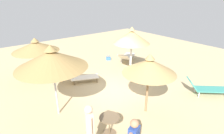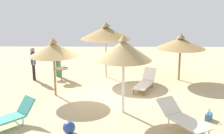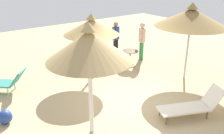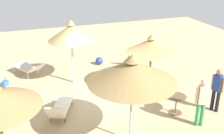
# 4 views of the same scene
# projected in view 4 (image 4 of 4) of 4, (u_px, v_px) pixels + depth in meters

# --- Properties ---
(ground) EXTENTS (24.00, 24.00, 0.10)m
(ground) POSITION_uv_depth(u_px,v_px,m) (101.00, 98.00, 11.34)
(ground) COLOR tan
(parasol_umbrella_far_right) EXTENTS (2.00, 2.00, 2.89)m
(parasol_umbrella_far_right) POSITION_uv_depth(u_px,v_px,m) (71.00, 33.00, 11.76)
(parasol_umbrella_far_right) COLOR white
(parasol_umbrella_far_right) RESTS_ON ground
(parasol_umbrella_far_left) EXTENTS (2.05, 2.05, 2.50)m
(parasol_umbrella_far_left) POSITION_uv_depth(u_px,v_px,m) (151.00, 46.00, 11.16)
(parasol_umbrella_far_left) COLOR olive
(parasol_umbrella_far_left) RESTS_ON ground
(parasol_umbrella_back) EXTENTS (2.60, 2.60, 2.87)m
(parasol_umbrella_back) POSITION_uv_depth(u_px,v_px,m) (132.00, 72.00, 7.87)
(parasol_umbrella_back) COLOR #B2B2B7
(parasol_umbrella_back) RESTS_ON ground
(lounge_chair_edge) EXTENTS (1.70, 1.80, 0.84)m
(lounge_chair_edge) POSITION_uv_depth(u_px,v_px,m) (138.00, 55.00, 14.81)
(lounge_chair_edge) COLOR teal
(lounge_chair_edge) RESTS_ON ground
(lounge_chair_near_right) EXTENTS (1.24, 1.88, 0.85)m
(lounge_chair_near_right) POSITION_uv_depth(u_px,v_px,m) (60.00, 108.00, 9.83)
(lounge_chair_near_right) COLOR silver
(lounge_chair_near_right) RESTS_ON ground
(lounge_chair_near_left) EXTENTS (1.55, 2.04, 0.81)m
(lounge_chair_near_left) POSITION_uv_depth(u_px,v_px,m) (29.00, 67.00, 13.15)
(lounge_chair_near_left) COLOR silver
(lounge_chair_near_left) RESTS_ON ground
(person_standing_center) EXTENTS (0.43, 0.30, 1.74)m
(person_standing_center) POSITION_uv_depth(u_px,v_px,m) (202.00, 100.00, 9.13)
(person_standing_center) COLOR #338C4C
(person_standing_center) RESTS_ON ground
(person_standing_far_right) EXTENTS (0.31, 0.46, 1.66)m
(person_standing_far_right) POSITION_uv_depth(u_px,v_px,m) (217.00, 87.00, 10.04)
(person_standing_far_right) COLOR black
(person_standing_far_right) RESTS_ON ground
(handbag) EXTENTS (0.33, 0.37, 0.40)m
(handbag) POSITION_uv_depth(u_px,v_px,m) (5.00, 83.00, 12.25)
(handbag) COLOR #336699
(handbag) RESTS_ON ground
(side_table_round) EXTENTS (0.69, 0.69, 0.70)m
(side_table_round) POSITION_uv_depth(u_px,v_px,m) (176.00, 101.00, 10.06)
(side_table_round) COLOR brown
(side_table_round) RESTS_ON ground
(beach_ball) EXTENTS (0.40, 0.40, 0.40)m
(beach_ball) POSITION_uv_depth(u_px,v_px,m) (99.00, 61.00, 14.60)
(beach_ball) COLOR navy
(beach_ball) RESTS_ON ground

